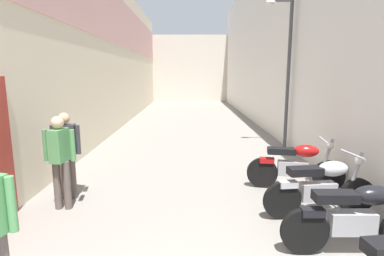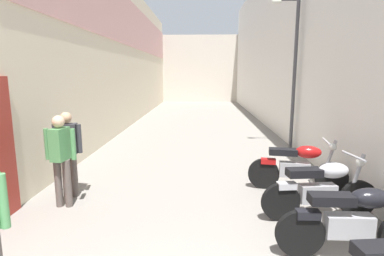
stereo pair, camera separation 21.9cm
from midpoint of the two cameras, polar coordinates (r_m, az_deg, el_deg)
ground_plane at (r=10.91m, az=-0.71°, el=-1.72°), size 39.74×39.74×0.00m
building_left at (r=13.05m, az=-15.01°, el=13.38°), size 0.45×23.74×6.04m
building_right at (r=13.10m, az=13.67°, el=15.11°), size 0.45×23.74×6.88m
building_far_end at (r=25.55m, az=-0.61°, el=10.95°), size 8.88×2.00×5.20m
motorcycle_second at (r=4.37m, az=27.10°, el=-14.49°), size 1.85×0.58×1.04m
motorcycle_third at (r=5.23m, az=21.88°, el=-10.05°), size 1.85×0.58×1.04m
motorcycle_fourth at (r=6.27m, az=17.86°, el=-6.49°), size 1.84×0.58×1.04m
pedestrian_mid_alley at (r=5.50m, az=-24.47°, el=-4.74°), size 0.52×0.36×1.57m
pedestrian_further_down at (r=5.91m, az=-23.40°, el=-3.66°), size 0.52×0.25×1.57m
street_lamp at (r=9.31m, az=16.39°, el=11.52°), size 0.79×0.18×4.28m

